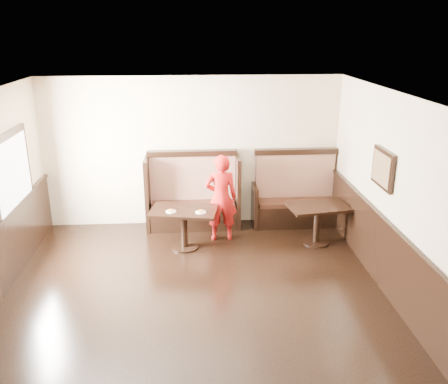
{
  "coord_description": "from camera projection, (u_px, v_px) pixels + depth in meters",
  "views": [
    {
      "loc": [
        -0.01,
        -5.11,
        3.61
      ],
      "look_at": [
        0.52,
        2.35,
        1.0
      ],
      "focal_mm": 38.0,
      "sensor_mm": 36.0,
      "label": 1
    }
  ],
  "objects": [
    {
      "name": "table_main",
      "position": [
        184.0,
        218.0,
        8.03
      ],
      "size": [
        1.21,
        0.88,
        0.71
      ],
      "rotation": [
        0.0,
        0.0,
        -0.18
      ],
      "color": "black",
      "rests_on": "ground"
    },
    {
      "name": "child",
      "position": [
        221.0,
        198.0,
        8.29
      ],
      "size": [
        0.59,
        0.4,
        1.56
      ],
      "primitive_type": "imported",
      "rotation": [
        0.0,
        0.0,
        3.19
      ],
      "color": "#B21413",
      "rests_on": "ground"
    },
    {
      "name": "pizza_plate_right",
      "position": [
        201.0,
        212.0,
        7.84
      ],
      "size": [
        0.18,
        0.18,
        0.03
      ],
      "color": "white",
      "rests_on": "table_main"
    },
    {
      "name": "ground",
      "position": [
        196.0,
        328.0,
        6.0
      ],
      "size": [
        7.0,
        7.0,
        0.0
      ],
      "primitive_type": "plane",
      "color": "black",
      "rests_on": "ground"
    },
    {
      "name": "booth_main",
      "position": [
        193.0,
        200.0,
        8.93
      ],
      "size": [
        1.75,
        0.72,
        1.45
      ],
      "color": "black",
      "rests_on": "ground"
    },
    {
      "name": "room_shell",
      "position": [
        172.0,
        271.0,
        6.03
      ],
      "size": [
        7.0,
        7.0,
        7.0
      ],
      "color": "beige",
      "rests_on": "ground"
    },
    {
      "name": "table_neighbor",
      "position": [
        317.0,
        215.0,
        8.21
      ],
      "size": [
        1.1,
        0.81,
        0.7
      ],
      "rotation": [
        0.0,
        0.0,
        0.16
      ],
      "color": "black",
      "rests_on": "ground"
    },
    {
      "name": "pizza_plate_left",
      "position": [
        171.0,
        211.0,
        7.87
      ],
      "size": [
        0.18,
        0.18,
        0.03
      ],
      "color": "white",
      "rests_on": "table_main"
    },
    {
      "name": "booth_neighbor",
      "position": [
        295.0,
        200.0,
        9.07
      ],
      "size": [
        1.65,
        0.72,
        1.45
      ],
      "color": "black",
      "rests_on": "ground"
    }
  ]
}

